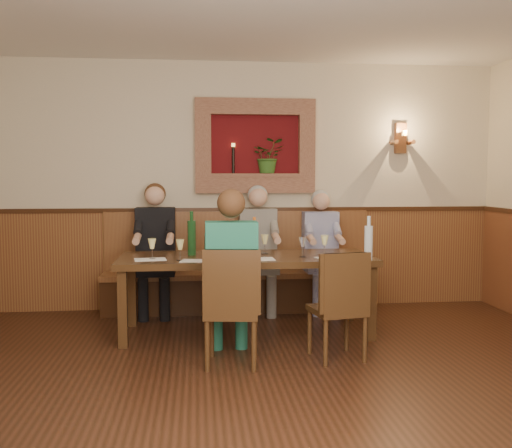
{
  "coord_description": "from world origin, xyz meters",
  "views": [
    {
      "loc": [
        -0.46,
        -3.53,
        1.5
      ],
      "look_at": [
        0.1,
        1.9,
        1.05
      ],
      "focal_mm": 40.0,
      "sensor_mm": 36.0,
      "label": 1
    }
  ],
  "objects_px": {
    "bench": "(239,281)",
    "person_bench_left": "(155,261)",
    "chair_near_right": "(338,328)",
    "spittoon_bucket": "(225,245)",
    "wine_bottle_green_a": "(254,241)",
    "dining_table": "(246,264)",
    "person_chair_front": "(231,290)",
    "chair_near_left": "(232,331)",
    "wine_bottle_green_b": "(192,237)",
    "water_bottle": "(368,241)",
    "person_bench_right": "(322,261)",
    "person_bench_mid": "(259,260)"
  },
  "relations": [
    {
      "from": "dining_table",
      "to": "person_chair_front",
      "type": "xyz_separation_m",
      "value": [
        -0.19,
        -0.78,
        -0.09
      ]
    },
    {
      "from": "person_bench_right",
      "to": "wine_bottle_green_a",
      "type": "bearing_deg",
      "value": -131.61
    },
    {
      "from": "chair_near_right",
      "to": "person_bench_left",
      "type": "xyz_separation_m",
      "value": [
        -1.6,
        1.7,
        0.33
      ]
    },
    {
      "from": "dining_table",
      "to": "person_chair_front",
      "type": "relative_size",
      "value": 1.7
    },
    {
      "from": "dining_table",
      "to": "person_bench_left",
      "type": "bearing_deg",
      "value": 137.65
    },
    {
      "from": "chair_near_right",
      "to": "person_chair_front",
      "type": "relative_size",
      "value": 0.64
    },
    {
      "from": "spittoon_bucket",
      "to": "wine_bottle_green_a",
      "type": "height_order",
      "value": "wine_bottle_green_a"
    },
    {
      "from": "spittoon_bucket",
      "to": "wine_bottle_green_a",
      "type": "relative_size",
      "value": 0.69
    },
    {
      "from": "person_bench_mid",
      "to": "wine_bottle_green_b",
      "type": "height_order",
      "value": "person_bench_mid"
    },
    {
      "from": "person_bench_left",
      "to": "spittoon_bucket",
      "type": "distance_m",
      "value": 1.26
    },
    {
      "from": "bench",
      "to": "chair_near_right",
      "type": "relative_size",
      "value": 3.32
    },
    {
      "from": "person_bench_mid",
      "to": "dining_table",
      "type": "bearing_deg",
      "value": -104.1
    },
    {
      "from": "bench",
      "to": "wine_bottle_green_a",
      "type": "distance_m",
      "value": 1.21
    },
    {
      "from": "chair_near_left",
      "to": "spittoon_bucket",
      "type": "distance_m",
      "value": 0.97
    },
    {
      "from": "wine_bottle_green_a",
      "to": "water_bottle",
      "type": "xyz_separation_m",
      "value": [
        1.03,
        -0.21,
        0.01
      ]
    },
    {
      "from": "dining_table",
      "to": "chair_near_right",
      "type": "relative_size",
      "value": 2.65
    },
    {
      "from": "chair_near_left",
      "to": "person_bench_right",
      "type": "distance_m",
      "value": 2.11
    },
    {
      "from": "dining_table",
      "to": "wine_bottle_green_b",
      "type": "xyz_separation_m",
      "value": [
        -0.52,
        0.11,
        0.25
      ]
    },
    {
      "from": "chair_near_right",
      "to": "wine_bottle_green_a",
      "type": "distance_m",
      "value": 1.16
    },
    {
      "from": "chair_near_right",
      "to": "wine_bottle_green_b",
      "type": "bearing_deg",
      "value": 130.52
    },
    {
      "from": "person_bench_right",
      "to": "wine_bottle_green_b",
      "type": "distance_m",
      "value": 1.66
    },
    {
      "from": "chair_near_left",
      "to": "person_chair_front",
      "type": "distance_m",
      "value": 0.34
    },
    {
      "from": "bench",
      "to": "water_bottle",
      "type": "distance_m",
      "value": 1.78
    },
    {
      "from": "person_bench_left",
      "to": "person_chair_front",
      "type": "height_order",
      "value": "person_bench_left"
    },
    {
      "from": "wine_bottle_green_a",
      "to": "water_bottle",
      "type": "distance_m",
      "value": 1.05
    },
    {
      "from": "person_bench_mid",
      "to": "wine_bottle_green_a",
      "type": "height_order",
      "value": "person_bench_mid"
    },
    {
      "from": "wine_bottle_green_a",
      "to": "water_bottle",
      "type": "height_order",
      "value": "water_bottle"
    },
    {
      "from": "person_bench_left",
      "to": "chair_near_left",
      "type": "bearing_deg",
      "value": -67.75
    },
    {
      "from": "dining_table",
      "to": "chair_near_left",
      "type": "relative_size",
      "value": 2.52
    },
    {
      "from": "bench",
      "to": "person_chair_front",
      "type": "height_order",
      "value": "person_chair_front"
    },
    {
      "from": "chair_near_right",
      "to": "person_chair_front",
      "type": "xyz_separation_m",
      "value": [
        -0.88,
        0.09,
        0.32
      ]
    },
    {
      "from": "chair_near_left",
      "to": "wine_bottle_green_b",
      "type": "height_order",
      "value": "wine_bottle_green_b"
    },
    {
      "from": "bench",
      "to": "chair_near_right",
      "type": "xyz_separation_m",
      "value": [
        0.68,
        -1.81,
        -0.06
      ]
    },
    {
      "from": "spittoon_bucket",
      "to": "water_bottle",
      "type": "bearing_deg",
      "value": -7.56
    },
    {
      "from": "bench",
      "to": "spittoon_bucket",
      "type": "height_order",
      "value": "bench"
    },
    {
      "from": "chair_near_left",
      "to": "person_chair_front",
      "type": "bearing_deg",
      "value": 96.11
    },
    {
      "from": "bench",
      "to": "person_bench_left",
      "type": "relative_size",
      "value": 2.09
    },
    {
      "from": "bench",
      "to": "chair_near_right",
      "type": "distance_m",
      "value": 1.94
    },
    {
      "from": "dining_table",
      "to": "person_bench_mid",
      "type": "height_order",
      "value": "person_bench_mid"
    },
    {
      "from": "chair_near_right",
      "to": "water_bottle",
      "type": "xyz_separation_m",
      "value": [
        0.41,
        0.53,
        0.65
      ]
    },
    {
      "from": "person_bench_left",
      "to": "wine_bottle_green_b",
      "type": "height_order",
      "value": "person_bench_left"
    },
    {
      "from": "dining_table",
      "to": "person_bench_left",
      "type": "xyz_separation_m",
      "value": [
        -0.92,
        0.84,
        -0.08
      ]
    },
    {
      "from": "dining_table",
      "to": "person_chair_front",
      "type": "distance_m",
      "value": 0.81
    },
    {
      "from": "bench",
      "to": "chair_near_left",
      "type": "height_order",
      "value": "bench"
    },
    {
      "from": "person_bench_left",
      "to": "person_bench_right",
      "type": "distance_m",
      "value": 1.84
    },
    {
      "from": "wine_bottle_green_b",
      "to": "water_bottle",
      "type": "relative_size",
      "value": 1.07
    },
    {
      "from": "chair_near_left",
      "to": "person_bench_left",
      "type": "relative_size",
      "value": 0.66
    },
    {
      "from": "person_bench_mid",
      "to": "person_chair_front",
      "type": "relative_size",
      "value": 1.0
    },
    {
      "from": "dining_table",
      "to": "person_bench_right",
      "type": "distance_m",
      "value": 1.25
    },
    {
      "from": "person_bench_right",
      "to": "spittoon_bucket",
      "type": "bearing_deg",
      "value": -138.45
    }
  ]
}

